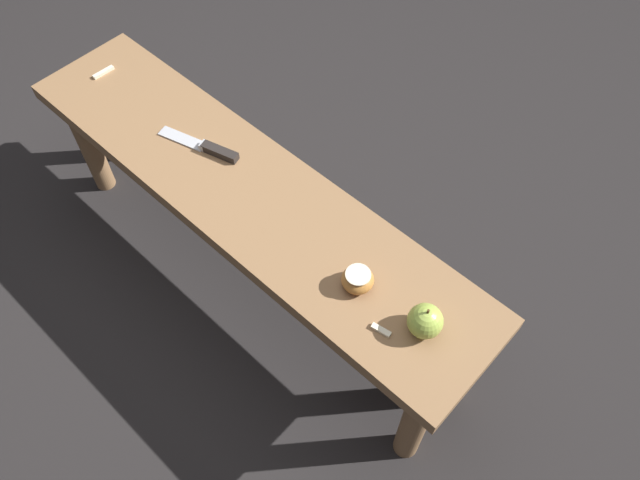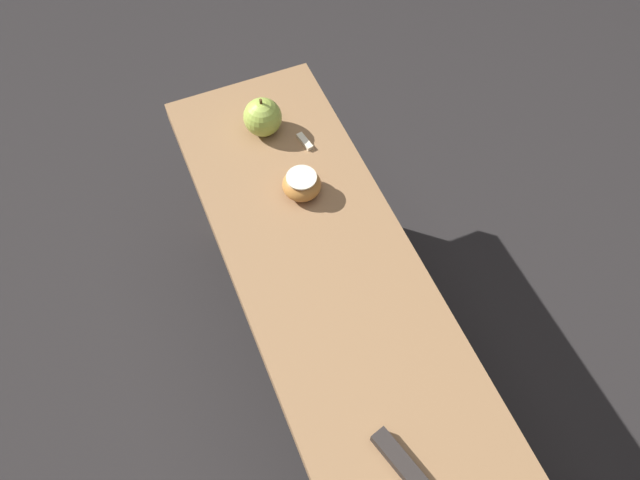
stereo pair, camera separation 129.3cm
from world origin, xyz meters
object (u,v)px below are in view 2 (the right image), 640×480
wooden_bench (377,393)px  apple_cut (302,184)px  knife (414,479)px  apple_whole (263,117)px

wooden_bench → apple_cut: size_ratio=19.40×
wooden_bench → apple_cut: (0.37, -0.02, 0.09)m
wooden_bench → knife: size_ratio=6.04×
apple_cut → wooden_bench: bearing=176.9°
wooden_bench → apple_whole: (0.53, -0.01, 0.11)m
knife → apple_cut: size_ratio=3.21×
apple_cut → knife: bearing=175.4°
knife → apple_cut: (0.52, -0.04, 0.02)m
knife → apple_whole: bearing=162.2°
wooden_bench → apple_cut: apple_cut is taller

